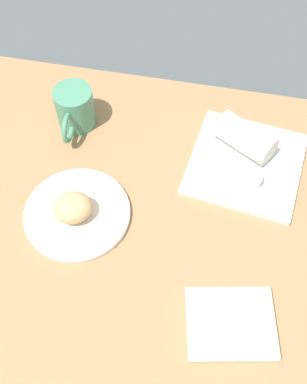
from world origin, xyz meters
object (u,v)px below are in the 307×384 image
sauce_cup (251,179)px  coffee_mug (75,108)px  scone_pastry (73,208)px  square_plate (245,164)px  breakfast_wrap (245,138)px  book_stack (230,324)px  round_plate (78,212)px

sauce_cup → coffee_mug: (-44.11, 10.68, 2.29)cm
scone_pastry → sauce_cup: (37.01, 15.58, -1.14)cm
coffee_mug → square_plate: bearing=-6.9°
scone_pastry → coffee_mug: size_ratio=0.57×
square_plate → breakfast_wrap: size_ratio=1.82×
square_plate → coffee_mug: coffee_mug is taller
square_plate → book_stack: (0.50, -38.47, 0.22)cm
scone_pastry → book_stack: 40.16cm
scone_pastry → sauce_cup: scone_pastry is taller
breakfast_wrap → book_stack: (1.66, -42.89, -4.02)cm
scone_pastry → book_stack: scone_pastry is taller
round_plate → sauce_cup: (36.71, 14.56, 2.37)cm
square_plate → coffee_mug: 43.22cm
sauce_cup → book_stack: 33.03cm
round_plate → book_stack: 40.22cm
round_plate → scone_pastry: bearing=-106.5°
round_plate → coffee_mug: 26.71cm
round_plate → breakfast_wrap: (34.10, 24.49, 4.33)cm
square_plate → sauce_cup: 6.14cm
book_stack → coffee_mug: bearing=134.7°
breakfast_wrap → book_stack: bearing=-147.8°
scone_pastry → breakfast_wrap: 42.85cm
round_plate → sauce_cup: bearing=21.6°
breakfast_wrap → scone_pastry: bearing=156.5°
round_plate → square_plate: bearing=29.7°
book_stack → coffee_mug: 61.53cm
round_plate → coffee_mug: coffee_mug is taller
scone_pastry → coffee_mug: coffee_mug is taller
sauce_cup → coffee_mug: bearing=166.4°
scone_pastry → breakfast_wrap: (34.41, 25.52, 0.82)cm
scone_pastry → square_plate: size_ratio=0.33×
round_plate → breakfast_wrap: breakfast_wrap is taller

